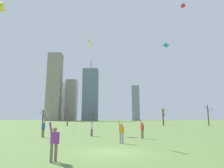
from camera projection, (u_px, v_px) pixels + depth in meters
name	position (u px, v px, depth m)	size (l,w,h in m)	color
ground_plane	(113.00, 152.00, 11.71)	(400.00, 400.00, 0.00)	#5B7A3D
kite_flyer_midfield_right_pink	(45.00, 119.00, 9.10)	(4.38, 2.25, 10.54)	#726656
kite_flyer_midfield_center_green	(125.00, 110.00, 21.42)	(8.30, 8.55, 11.05)	#726656
kite_flyer_far_back_white	(51.00, 114.00, 20.30)	(5.71, 3.87, 10.10)	#726656
kite_flyer_foreground_right_purple	(110.00, 93.00, 16.70)	(6.79, 3.82, 23.18)	gray
bystander_watching_nearby	(92.00, 128.00, 21.91)	(0.32, 0.47, 1.62)	#726656
distant_kite_drifting_right_red	(183.00, 13.00, 43.80)	(3.94, 2.18, 28.62)	red
distant_kite_drifting_left_teal	(168.00, 50.00, 35.73)	(4.47, 0.54, 16.28)	teal
bare_tree_rightmost	(92.00, 119.00, 51.01)	(0.88, 2.79, 3.50)	#423326
bare_tree_left_of_center	(208.00, 114.00, 52.81)	(1.74, 3.18, 5.64)	brown
bare_tree_right_of_center	(68.00, 117.00, 52.45)	(2.73, 1.31, 4.44)	brown
bare_tree_center	(163.00, 116.00, 53.37)	(1.22, 3.41, 4.78)	brown
bare_tree_far_right_edge	(43.00, 117.00, 51.03)	(2.35, 2.22, 4.59)	#423326
skyline_tall_tower	(54.00, 86.00, 143.76)	(10.32, 7.53, 51.65)	gray
skyline_short_annex	(71.00, 100.00, 152.38)	(8.22, 10.98, 32.51)	gray
skyline_slender_spire	(135.00, 103.00, 152.72)	(6.13, 5.51, 28.09)	gray
skyline_mid_tower_right	(90.00, 95.00, 147.96)	(11.77, 10.14, 48.13)	slate
skyline_squat_block	(59.00, 102.00, 160.05)	(10.28, 8.53, 31.62)	#B2B2B7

